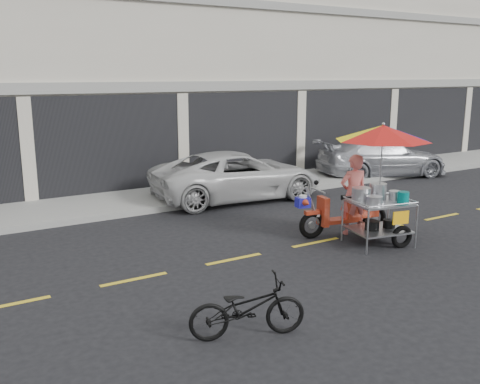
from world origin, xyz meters
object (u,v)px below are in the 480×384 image
white_pickup (238,175)px  near_bicycle (247,308)px  food_vendor_rig (370,167)px  silver_pickup (382,157)px

white_pickup → near_bicycle: 8.16m
near_bicycle → food_vendor_rig: (4.48, 2.36, 1.17)m
silver_pickup → near_bicycle: bearing=141.1°
silver_pickup → white_pickup: bearing=108.2°
silver_pickup → near_bicycle: (-10.08, -7.44, -0.24)m
silver_pickup → food_vendor_rig: size_ratio=1.79×
near_bicycle → food_vendor_rig: bearing=-43.7°
silver_pickup → near_bicycle: size_ratio=2.86×
silver_pickup → food_vendor_rig: 7.62m
silver_pickup → food_vendor_rig: bearing=146.9°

